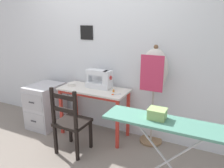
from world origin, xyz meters
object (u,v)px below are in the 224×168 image
scissors (115,94)px  sewing_machine (100,80)px  thread_spool_near_machine (112,89)px  thread_spool_mid_table (113,91)px  dress_form (154,74)px  wooden_chair (71,122)px  filing_cabinet (46,106)px  ironing_board (170,127)px  storage_box (157,114)px  fabric_bowl (71,84)px

scissors → sewing_machine: bearing=151.6°
sewing_machine → thread_spool_near_machine: sewing_machine is taller
thread_spool_near_machine → scissors: bearing=-53.6°
sewing_machine → thread_spool_near_machine: 0.24m
scissors → thread_spool_near_machine: bearing=126.4°
thread_spool_mid_table → dress_form: dress_form is taller
wooden_chair → thread_spool_near_machine: bearing=63.1°
filing_cabinet → dress_form: (1.71, 0.27, 0.66)m
wooden_chair → dress_form: dress_form is taller
scissors → ironing_board: bearing=-37.1°
sewing_machine → storage_box: bearing=-37.3°
scissors → dress_form: bearing=30.1°
thread_spool_mid_table → storage_box: bearing=-41.9°
scissors → storage_box: size_ratio=0.73×
fabric_bowl → storage_box: 1.67m
fabric_bowl → wooden_chair: bearing=-55.1°
thread_spool_near_machine → storage_box: (0.86, -0.79, 0.11)m
thread_spool_mid_table → wooden_chair: 0.71m
filing_cabinet → thread_spool_mid_table: bearing=4.4°
sewing_machine → fabric_bowl: 0.47m
thread_spool_mid_table → filing_cabinet: bearing=-175.6°
fabric_bowl → scissors: fabric_bowl is taller
thread_spool_near_machine → ironing_board: size_ratio=0.03×
scissors → filing_cabinet: 1.31m
wooden_chair → dress_form: bearing=39.2°
sewing_machine → dress_form: dress_form is taller
sewing_machine → fabric_bowl: sewing_machine is taller
thread_spool_near_machine → thread_spool_mid_table: size_ratio=1.02×
fabric_bowl → ironing_board: ironing_board is taller
scissors → storage_box: 0.99m
thread_spool_mid_table → fabric_bowl: bearing=-178.3°
fabric_bowl → wooden_chair: size_ratio=0.13×
wooden_chair → storage_box: wooden_chair is taller
fabric_bowl → storage_box: storage_box is taller
sewing_machine → filing_cabinet: sewing_machine is taller
storage_box → fabric_bowl: bearing=155.1°
scissors → storage_box: storage_box is taller
filing_cabinet → storage_box: (2.00, -0.63, 0.52)m
filing_cabinet → fabric_bowl: bearing=8.2°
wooden_chair → filing_cabinet: 0.95m
dress_form → thread_spool_near_machine: bearing=-168.7°
wooden_chair → storage_box: bearing=-9.6°
thread_spool_near_machine → storage_box: 1.17m
fabric_bowl → thread_spool_near_machine: bearing=7.7°
fabric_bowl → scissors: 0.77m
fabric_bowl → dress_form: size_ratio=0.09×
filing_cabinet → sewing_machine: bearing=11.0°
ironing_board → storage_box: size_ratio=7.38×
thread_spool_near_machine → fabric_bowl: bearing=-172.3°
fabric_bowl → scissors: (0.77, -0.06, -0.02)m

